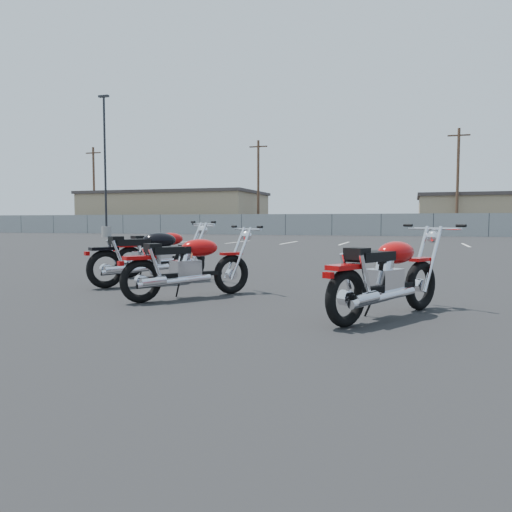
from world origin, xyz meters
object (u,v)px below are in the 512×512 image
(motorcycle_second_black, at_px, (149,256))
(motorcycle_third_red, at_px, (189,265))
(motorcycle_front_red, at_px, (162,252))
(motorcycle_rear_red, at_px, (387,276))

(motorcycle_second_black, relative_size, motorcycle_third_red, 1.07)
(motorcycle_front_red, distance_m, motorcycle_third_red, 3.45)
(motorcycle_third_red, bearing_deg, motorcycle_front_red, 124.70)
(motorcycle_front_red, bearing_deg, motorcycle_third_red, -55.30)
(motorcycle_rear_red, bearing_deg, motorcycle_second_black, 155.88)
(motorcycle_second_black, bearing_deg, motorcycle_front_red, 109.90)
(motorcycle_front_red, height_order, motorcycle_second_black, motorcycle_second_black)
(motorcycle_third_red, relative_size, motorcycle_rear_red, 0.93)
(motorcycle_front_red, relative_size, motorcycle_third_red, 1.06)
(motorcycle_second_black, bearing_deg, motorcycle_third_red, -41.94)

